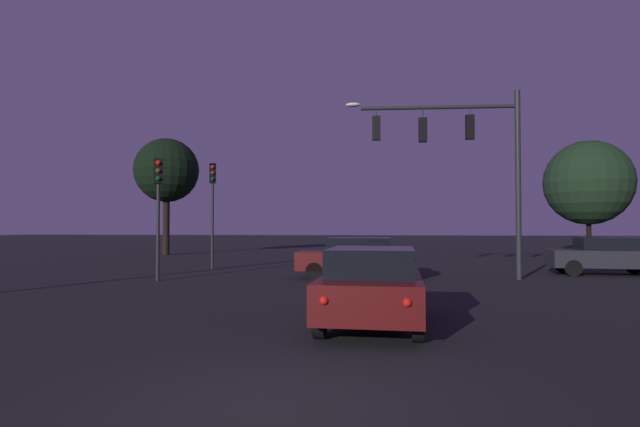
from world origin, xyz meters
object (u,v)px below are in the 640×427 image
(car_nearside_lane, at_px, (372,285))
(car_crossing_right, at_px, (605,255))
(tree_left_far, at_px, (588,183))
(tree_center_horizon, at_px, (167,171))
(traffic_light_corner_left, at_px, (213,195))
(car_crossing_left, at_px, (356,257))
(traffic_signal_mast_arm, at_px, (462,147))
(traffic_light_corner_right, at_px, (158,194))

(car_nearside_lane, relative_size, car_crossing_right, 0.99)
(tree_left_far, xyz_separation_m, tree_center_horizon, (-28.59, -2.55, 0.89))
(traffic_light_corner_left, distance_m, tree_center_horizon, 13.08)
(car_nearside_lane, bearing_deg, tree_center_horizon, 121.74)
(traffic_light_corner_left, height_order, car_crossing_left, traffic_light_corner_left)
(traffic_light_corner_left, xyz_separation_m, car_nearside_lane, (7.45, -12.44, -2.61))
(car_nearside_lane, bearing_deg, traffic_signal_mast_arm, 70.47)
(traffic_signal_mast_arm, height_order, tree_center_horizon, tree_center_horizon)
(traffic_signal_mast_arm, relative_size, traffic_light_corner_right, 1.59)
(traffic_signal_mast_arm, distance_m, traffic_light_corner_left, 11.28)
(tree_left_far, bearing_deg, car_crossing_right, -109.33)
(tree_left_far, height_order, tree_center_horizon, tree_center_horizon)
(traffic_signal_mast_arm, xyz_separation_m, car_nearside_lane, (-3.21, -9.06, -4.08))
(traffic_signal_mast_arm, relative_size, car_crossing_right, 1.61)
(traffic_light_corner_right, relative_size, car_crossing_right, 1.02)
(traffic_light_corner_right, xyz_separation_m, car_crossing_left, (7.01, 1.73, -2.31))
(traffic_signal_mast_arm, relative_size, car_nearside_lane, 1.62)
(car_crossing_right, height_order, tree_center_horizon, tree_center_horizon)
(car_crossing_right, bearing_deg, traffic_light_corner_right, -166.25)
(traffic_light_corner_right, distance_m, car_crossing_left, 7.58)
(car_crossing_left, xyz_separation_m, car_crossing_right, (9.83, 2.40, -0.00))
(traffic_light_corner_right, bearing_deg, traffic_light_corner_left, 87.14)
(traffic_signal_mast_arm, height_order, car_nearside_lane, traffic_signal_mast_arm)
(traffic_light_corner_left, bearing_deg, car_crossing_right, -3.68)
(traffic_light_corner_left, bearing_deg, car_crossing_left, -27.16)
(traffic_light_corner_left, relative_size, tree_center_horizon, 0.60)
(traffic_light_corner_right, xyz_separation_m, car_crossing_right, (16.84, 4.12, -2.31))
(tree_left_far, bearing_deg, traffic_light_corner_right, -139.73)
(traffic_light_corner_right, xyz_separation_m, tree_left_far, (21.91, 18.56, 1.80))
(car_crossing_left, relative_size, tree_left_far, 0.57)
(traffic_light_corner_left, bearing_deg, car_nearside_lane, -59.07)
(car_crossing_left, bearing_deg, tree_left_far, 48.49)
(traffic_signal_mast_arm, height_order, car_crossing_left, traffic_signal_mast_arm)
(car_nearside_lane, bearing_deg, car_crossing_left, 94.46)
(car_nearside_lane, height_order, car_crossing_right, same)
(traffic_light_corner_right, distance_m, car_nearside_lane, 10.83)
(traffic_light_corner_left, distance_m, car_nearside_lane, 14.73)
(traffic_light_corner_right, relative_size, tree_center_horizon, 0.55)
(traffic_signal_mast_arm, xyz_separation_m, traffic_light_corner_right, (-10.92, -1.81, -1.77))
(traffic_light_corner_right, relative_size, car_crossing_left, 0.99)
(traffic_light_corner_left, height_order, car_nearside_lane, traffic_light_corner_left)
(traffic_light_corner_left, bearing_deg, traffic_signal_mast_arm, -17.58)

